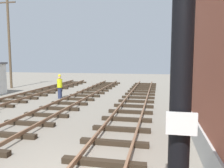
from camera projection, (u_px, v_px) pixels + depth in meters
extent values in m
cube|color=#2D2319|center=(103.00, 163.00, 6.62)|extent=(2.50, 0.24, 0.18)
cube|color=#2D2319|center=(114.00, 143.00, 8.20)|extent=(2.50, 0.24, 0.18)
cube|color=#2D2319|center=(121.00, 129.00, 9.77)|extent=(2.50, 0.24, 0.18)
cube|color=#2D2319|center=(127.00, 119.00, 11.34)|extent=(2.50, 0.24, 0.18)
cube|color=#2D2319|center=(131.00, 112.00, 12.92)|extent=(2.50, 0.24, 0.18)
cube|color=#2D2319|center=(134.00, 106.00, 14.49)|extent=(2.50, 0.24, 0.18)
cube|color=#2D2319|center=(136.00, 101.00, 16.06)|extent=(2.50, 0.24, 0.18)
cube|color=#2D2319|center=(138.00, 97.00, 17.64)|extent=(2.50, 0.24, 0.18)
cube|color=#2D2319|center=(140.00, 94.00, 19.21)|extent=(2.50, 0.24, 0.18)
cube|color=#2D2319|center=(141.00, 92.00, 20.78)|extent=(2.50, 0.24, 0.18)
cube|color=#2D2319|center=(143.00, 89.00, 22.36)|extent=(2.50, 0.24, 0.18)
cube|color=#2D2319|center=(144.00, 87.00, 23.93)|extent=(2.50, 0.24, 0.18)
cube|color=#2D2319|center=(145.00, 85.00, 25.50)|extent=(2.50, 0.24, 0.18)
cube|color=#2D2319|center=(145.00, 84.00, 27.08)|extent=(2.50, 0.24, 0.18)
cube|color=brown|center=(69.00, 168.00, 5.96)|extent=(0.08, 45.26, 0.14)
cube|color=#2D2319|center=(7.00, 135.00, 9.06)|extent=(2.50, 0.24, 0.18)
cube|color=#2D2319|center=(30.00, 123.00, 10.63)|extent=(2.50, 0.24, 0.18)
cube|color=#2D2319|center=(46.00, 115.00, 12.20)|extent=(2.50, 0.24, 0.18)
cube|color=#2D2319|center=(59.00, 109.00, 13.78)|extent=(2.50, 0.24, 0.18)
cube|color=#2D2319|center=(69.00, 103.00, 15.35)|extent=(2.50, 0.24, 0.18)
cube|color=#2D2319|center=(78.00, 99.00, 16.92)|extent=(2.50, 0.24, 0.18)
cube|color=#2D2319|center=(85.00, 96.00, 18.50)|extent=(2.50, 0.24, 0.18)
cube|color=#2D2319|center=(91.00, 93.00, 20.07)|extent=(2.50, 0.24, 0.18)
cube|color=#2D2319|center=(96.00, 90.00, 21.64)|extent=(2.50, 0.24, 0.18)
cube|color=#2D2319|center=(100.00, 88.00, 23.22)|extent=(2.50, 0.24, 0.18)
cube|color=#2D2319|center=(104.00, 86.00, 24.79)|extent=(2.50, 0.24, 0.18)
cube|color=#2D2319|center=(107.00, 84.00, 26.36)|extent=(2.50, 0.24, 0.18)
cube|color=#2D2319|center=(110.00, 83.00, 27.94)|extent=(2.50, 0.24, 0.18)
cube|color=#2D2319|center=(11.00, 101.00, 16.08)|extent=(2.50, 0.24, 0.18)
cube|color=#2D2319|center=(23.00, 98.00, 17.50)|extent=(2.50, 0.24, 0.18)
cube|color=#2D2319|center=(33.00, 95.00, 18.93)|extent=(2.50, 0.24, 0.18)
cube|color=#2D2319|center=(42.00, 92.00, 20.35)|extent=(2.50, 0.24, 0.18)
cube|color=#2D2319|center=(50.00, 90.00, 21.77)|extent=(2.50, 0.24, 0.18)
cube|color=#2D2319|center=(56.00, 88.00, 23.19)|extent=(2.50, 0.24, 0.18)
cube|color=#2D2319|center=(62.00, 86.00, 24.61)|extent=(2.50, 0.24, 0.18)
cube|color=#2D2319|center=(68.00, 85.00, 26.03)|extent=(2.50, 0.24, 0.18)
cube|color=#2D2319|center=(72.00, 83.00, 27.45)|extent=(2.50, 0.24, 0.18)
cube|color=#2D2319|center=(77.00, 82.00, 28.87)|extent=(2.50, 0.24, 0.18)
cylinder|color=black|center=(179.00, 146.00, 1.96)|extent=(0.18, 0.18, 4.73)
cube|color=white|center=(181.00, 124.00, 1.80)|extent=(0.24, 0.03, 0.18)
cylinder|color=brown|center=(9.00, 44.00, 23.37)|extent=(0.24, 0.24, 9.06)
cube|color=#4C3D2D|center=(7.00, 2.00, 22.91)|extent=(1.80, 0.12, 0.12)
cylinder|color=#262D4C|center=(60.00, 93.00, 17.73)|extent=(0.32, 0.32, 0.85)
cylinder|color=yellow|center=(60.00, 83.00, 17.65)|extent=(0.40, 0.40, 0.65)
sphere|color=tan|center=(60.00, 78.00, 17.60)|extent=(0.24, 0.24, 0.24)
sphere|color=yellow|center=(59.00, 76.00, 17.58)|extent=(0.22, 0.22, 0.22)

